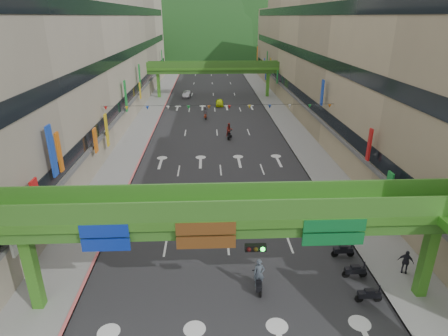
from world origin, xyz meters
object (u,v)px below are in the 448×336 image
pedestrian_red (384,223)px  car_silver (187,94)px  scooter_rider_near (259,276)px  scooter_rider_mid (229,131)px  overpass_near (253,229)px  car_yellow (220,103)px

pedestrian_red → car_silver: bearing=80.2°
scooter_rider_near → car_silver: scooter_rider_near is taller
scooter_rider_mid → car_silver: 29.02m
scooter_rider_near → pedestrian_red: bearing=30.1°
overpass_near → car_yellow: overpass_near is taller
car_yellow → car_silver: bearing=130.4°
scooter_rider_near → pedestrian_red: (10.27, 5.97, -0.15)m
scooter_rider_mid → scooter_rider_near: bearing=-90.0°
overpass_near → scooter_rider_near: size_ratio=12.85×
overpass_near → scooter_rider_mid: (0.62, 31.53, -4.06)m
scooter_rider_mid → car_yellow: (-0.59, 20.19, -0.54)m
pedestrian_red → scooter_rider_near: bearing=-177.9°
overpass_near → scooter_rider_near: 4.48m
car_yellow → overpass_near: bearing=-88.1°
overpass_near → scooter_rider_mid: bearing=88.9°
scooter_rider_near → car_silver: size_ratio=0.55×
overpass_near → pedestrian_red: bearing=34.3°
scooter_rider_near → overpass_near: bearing=-113.4°
scooter_rider_mid → car_silver: scooter_rider_mid is taller
scooter_rider_near → car_yellow: scooter_rider_near is taller
car_silver → car_yellow: 10.20m
scooter_rider_near → car_yellow: size_ratio=0.61×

